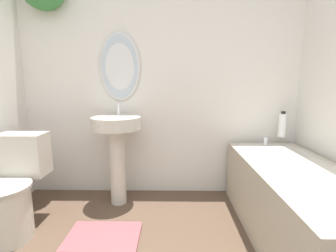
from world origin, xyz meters
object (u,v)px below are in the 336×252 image
pedestal_sink (117,141)px  toilet (11,192)px  bathtub (298,204)px  shampoo_bottle (282,125)px

pedestal_sink → toilet: bearing=-145.9°
toilet → pedestal_sink: 0.89m
pedestal_sink → bathtub: pedestal_sink is taller
toilet → shampoo_bottle: shampoo_bottle is taller
bathtub → shampoo_bottle: size_ratio=6.29×
pedestal_sink → shampoo_bottle: 1.57m
pedestal_sink → shampoo_bottle: size_ratio=3.81×
pedestal_sink → bathtub: size_ratio=0.61×
toilet → shampoo_bottle: size_ratio=3.00×
toilet → bathtub: bearing=-2.1°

